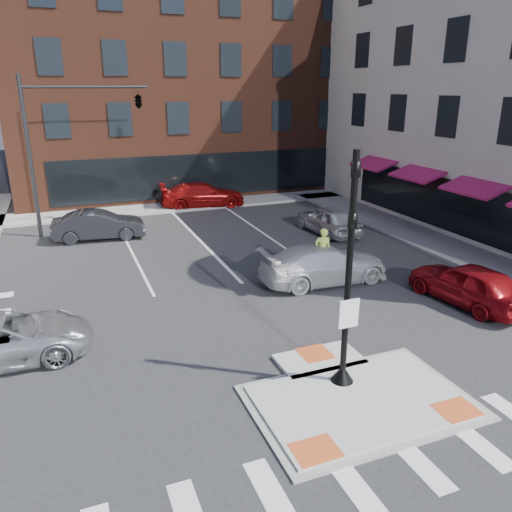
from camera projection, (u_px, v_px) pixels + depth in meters
name	position (u px, v px, depth m)	size (l,w,h in m)	color
ground	(350.00, 392.00, 12.78)	(120.00, 120.00, 0.00)	#28282B
refuge_island	(355.00, 396.00, 12.53)	(5.40, 4.65, 0.13)	gray
sidewalk_e	(428.00, 239.00, 25.32)	(3.00, 24.00, 0.15)	gray
sidewalk_n	(212.00, 203.00, 33.15)	(26.00, 3.00, 0.15)	gray
building_n	(173.00, 81.00, 39.44)	(24.40, 18.40, 15.50)	#4F2618
building_far_left	(72.00, 109.00, 55.51)	(10.00, 12.00, 10.00)	slate
building_far_right	(182.00, 98.00, 61.48)	(12.00, 12.00, 12.00)	brown
signal_pole	(347.00, 302.00, 12.36)	(0.60, 0.60, 5.98)	black
mast_arm_signal	(110.00, 112.00, 25.39)	(6.10, 2.24, 8.00)	black
silver_suv	(0.00, 339.00, 14.03)	(2.30, 4.99, 1.39)	#B7B9BF
red_sedan	(468.00, 284.00, 17.79)	(1.79, 4.45, 1.52)	maroon
white_pickup	(324.00, 264.00, 19.77)	(2.12, 5.22, 1.52)	silver
bg_car_dark	(99.00, 225.00, 25.33)	(1.58, 4.52, 1.49)	#242429
bg_car_silver	(328.00, 220.00, 26.34)	(1.76, 4.39, 1.49)	silver
bg_car_red	(202.00, 195.00, 32.21)	(2.19, 5.39, 1.56)	#980E0D
cyclist	(322.00, 264.00, 19.74)	(1.15, 1.88, 2.24)	#3F3F44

